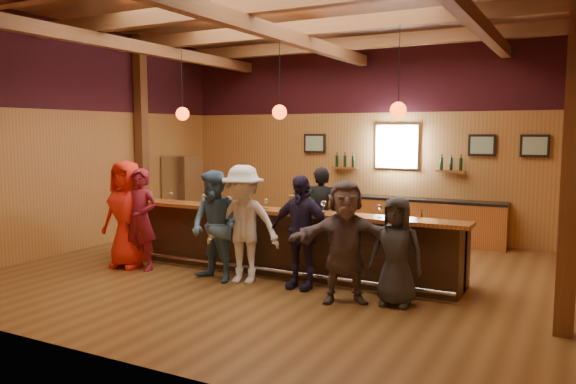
% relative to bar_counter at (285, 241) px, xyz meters
% --- Properties ---
extents(room, '(9.04, 9.00, 4.52)m').
position_rel_bar_counter_xyz_m(room, '(-0.02, -0.09, 2.69)').
color(room, brown).
rests_on(room, ground).
extents(bar_counter, '(6.30, 1.07, 1.11)m').
position_rel_bar_counter_xyz_m(bar_counter, '(0.00, 0.00, 0.00)').
color(bar_counter, black).
rests_on(bar_counter, ground).
extents(back_bar_cabinet, '(4.00, 0.52, 0.95)m').
position_rel_bar_counter_xyz_m(back_bar_cabinet, '(1.18, 3.57, -0.05)').
color(back_bar_cabinet, brown).
rests_on(back_bar_cabinet, ground).
extents(window, '(0.95, 0.09, 0.95)m').
position_rel_bar_counter_xyz_m(window, '(0.78, 3.80, 1.53)').
color(window, silver).
rests_on(window, room).
extents(framed_pictures, '(5.35, 0.05, 0.45)m').
position_rel_bar_counter_xyz_m(framed_pictures, '(1.65, 3.79, 1.58)').
color(framed_pictures, black).
rests_on(framed_pictures, room).
extents(wine_shelves, '(3.00, 0.18, 0.30)m').
position_rel_bar_counter_xyz_m(wine_shelves, '(0.78, 3.73, 1.10)').
color(wine_shelves, brown).
rests_on(wine_shelves, room).
extents(pendant_lights, '(4.24, 0.24, 1.37)m').
position_rel_bar_counter_xyz_m(pendant_lights, '(-0.02, -0.15, 2.19)').
color(pendant_lights, black).
rests_on(pendant_lights, room).
extents(stainless_fridge, '(0.70, 0.70, 1.80)m').
position_rel_bar_counter_xyz_m(stainless_fridge, '(-4.12, 2.45, 0.38)').
color(stainless_fridge, silver).
rests_on(stainless_fridge, ground).
extents(customer_orange, '(0.95, 0.64, 1.88)m').
position_rel_bar_counter_xyz_m(customer_orange, '(-2.59, -1.03, 0.42)').
color(customer_orange, red).
rests_on(customer_orange, ground).
extents(customer_redvest, '(0.68, 0.48, 1.76)m').
position_rel_bar_counter_xyz_m(customer_redvest, '(-2.24, -1.07, 0.36)').
color(customer_redvest, maroon).
rests_on(customer_redvest, ground).
extents(customer_denim, '(0.99, 0.84, 1.78)m').
position_rel_bar_counter_xyz_m(customer_denim, '(-0.68, -1.08, 0.37)').
color(customer_denim, '#456B8B').
rests_on(customer_denim, ground).
extents(customer_white, '(1.31, 0.91, 1.87)m').
position_rel_bar_counter_xyz_m(customer_white, '(-0.24, -0.94, 0.41)').
color(customer_white, silver).
rests_on(customer_white, ground).
extents(customer_navy, '(1.04, 0.47, 1.74)m').
position_rel_bar_counter_xyz_m(customer_navy, '(0.70, -0.81, 0.35)').
color(customer_navy, '#231C39').
rests_on(customer_navy, ground).
extents(customer_brown, '(1.65, 1.20, 1.73)m').
position_rel_bar_counter_xyz_m(customer_brown, '(1.57, -1.15, 0.34)').
color(customer_brown, '#5E4C4B').
rests_on(customer_brown, ground).
extents(customer_dark, '(0.75, 0.51, 1.51)m').
position_rel_bar_counter_xyz_m(customer_dark, '(2.24, -0.96, 0.23)').
color(customer_dark, '#2A2A2D').
rests_on(customer_dark, ground).
extents(bartender, '(0.71, 0.54, 1.74)m').
position_rel_bar_counter_xyz_m(bartender, '(0.22, 1.01, 0.35)').
color(bartender, black).
rests_on(bartender, ground).
extents(ice_bucket, '(0.22, 0.22, 0.24)m').
position_rel_bar_counter_xyz_m(ice_bucket, '(0.30, -0.21, 0.71)').
color(ice_bucket, brown).
rests_on(ice_bucket, bar_counter).
extents(bottle_a, '(0.07, 0.07, 0.32)m').
position_rel_bar_counter_xyz_m(bottle_a, '(0.38, -0.18, 0.71)').
color(bottle_a, black).
rests_on(bottle_a, bar_counter).
extents(bottle_b, '(0.08, 0.08, 0.37)m').
position_rel_bar_counter_xyz_m(bottle_b, '(0.63, -0.22, 0.73)').
color(bottle_b, black).
rests_on(bottle_b, bar_counter).
extents(glass_a, '(0.07, 0.07, 0.17)m').
position_rel_bar_counter_xyz_m(glass_a, '(-2.85, -0.36, 0.71)').
color(glass_a, silver).
rests_on(glass_a, bar_counter).
extents(glass_b, '(0.08, 0.08, 0.18)m').
position_rel_bar_counter_xyz_m(glass_b, '(-2.15, -0.35, 0.72)').
color(glass_b, silver).
rests_on(glass_b, bar_counter).
extents(glass_c, '(0.08, 0.08, 0.18)m').
position_rel_bar_counter_xyz_m(glass_c, '(-1.47, -0.29, 0.71)').
color(glass_c, silver).
rests_on(glass_c, bar_counter).
extents(glass_d, '(0.08, 0.08, 0.17)m').
position_rel_bar_counter_xyz_m(glass_d, '(-0.92, -0.31, 0.71)').
color(glass_d, silver).
rests_on(glass_d, bar_counter).
extents(glass_e, '(0.07, 0.07, 0.17)m').
position_rel_bar_counter_xyz_m(glass_e, '(-0.19, -0.31, 0.71)').
color(glass_e, silver).
rests_on(glass_e, bar_counter).
extents(glass_f, '(0.09, 0.09, 0.20)m').
position_rel_bar_counter_xyz_m(glass_f, '(0.87, -0.33, 0.73)').
color(glass_f, silver).
rests_on(glass_f, bar_counter).
extents(glass_g, '(0.07, 0.07, 0.17)m').
position_rel_bar_counter_xyz_m(glass_g, '(1.13, -0.32, 0.71)').
color(glass_g, silver).
rests_on(glass_g, bar_counter).
extents(glass_h, '(0.09, 0.09, 0.20)m').
position_rel_bar_counter_xyz_m(glass_h, '(1.80, -0.37, 0.73)').
color(glass_h, silver).
rests_on(glass_h, bar_counter).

